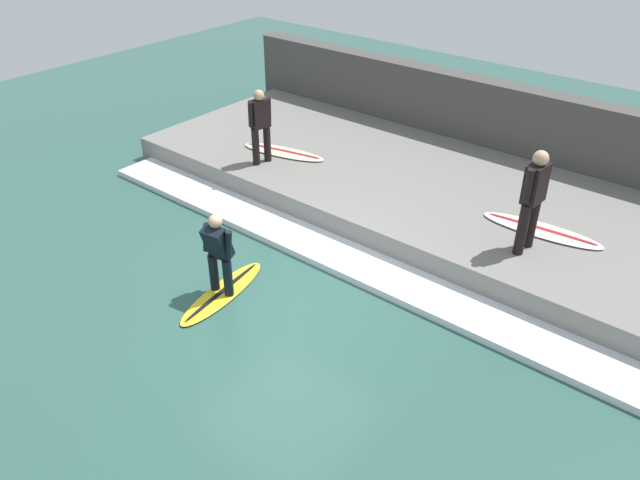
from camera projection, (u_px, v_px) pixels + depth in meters
ground_plane at (284, 302)px, 9.70m from camera, size 28.00×28.00×0.00m
concrete_ledge at (424, 192)px, 12.29m from camera, size 4.40×12.09×0.50m
back_wall at (485, 123)px, 13.54m from camera, size 0.50×12.70×1.87m
wave_foam_crest at (342, 257)px, 10.65m from camera, size 0.89×11.49×0.12m
surfboard_riding at (223, 293)px, 9.85m from camera, size 1.98×0.75×0.07m
surfer_riding at (218, 250)px, 9.43m from camera, size 0.42×0.58×1.38m
surfer_waiting_near at (533, 196)px, 9.54m from camera, size 0.58×0.28×1.72m
surfboard_waiting_near at (542, 230)px, 10.50m from camera, size 0.69×2.07×0.07m
surfer_waiting_far at (260, 123)px, 12.41m from camera, size 0.51×0.31×1.53m
surfboard_waiting_far at (283, 152)px, 13.23m from camera, size 0.90×1.97×0.07m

